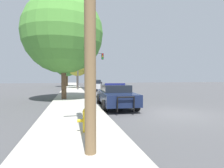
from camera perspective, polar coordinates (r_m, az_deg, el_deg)
ground_plane at (r=9.73m, az=19.86°, el=-9.05°), size 110.00×110.00×0.00m
sidewalk_left at (r=8.20m, az=-12.19°, el=-10.59°), size 3.00×110.00×0.13m
police_car at (r=11.21m, az=1.12°, el=-3.57°), size 2.28×5.25×1.50m
fire_hydrant at (r=5.74m, az=-8.26°, el=-11.23°), size 0.60×0.26×0.77m
traffic_light at (r=26.27m, az=-7.84°, el=6.79°), size 3.89×0.35×5.54m
car_background_midblock at (r=25.12m, az=-6.08°, el=-0.41°), size 2.14×4.27×1.47m
car_background_distant at (r=42.83m, az=-5.07°, el=0.55°), size 2.24×4.35×1.35m
tree_sidewalk_mid at (r=30.06m, az=-11.20°, el=6.15°), size 3.79×3.79×5.79m
tree_sidewalk_far at (r=37.02m, az=-14.59°, el=6.37°), size 5.09×5.09×7.11m
tree_sidewalk_near at (r=15.12m, az=-15.60°, el=15.52°), size 6.37×6.37×8.46m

